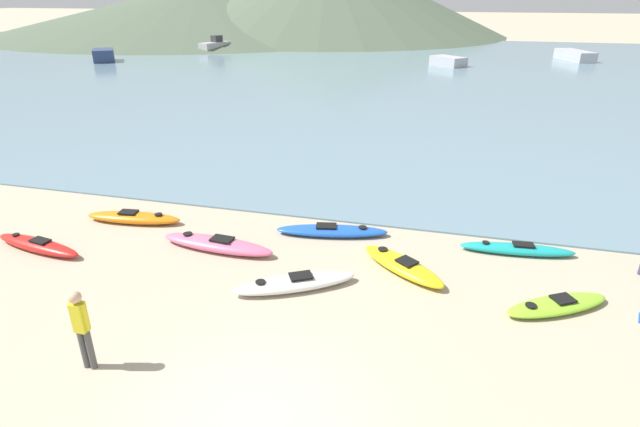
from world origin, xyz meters
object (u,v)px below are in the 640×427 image
Objects in this scene: kayak_on_sand_0 at (517,249)px; kayak_on_sand_4 at (332,231)px; kayak_on_sand_5 at (557,305)px; kayak_on_sand_6 at (295,283)px; kayak_on_sand_7 at (403,266)px; moored_boat_2 at (215,46)px; moored_boat_3 at (448,61)px; kayak_on_sand_1 at (217,244)px; kayak_on_sand_2 at (134,218)px; moored_boat_1 at (575,55)px; kayak_on_sand_3 at (38,245)px; person_near_foreground at (81,325)px; moored_boat_0 at (104,55)px.

kayak_on_sand_0 is 0.92× the size of kayak_on_sand_4.
kayak_on_sand_5 is 6.30m from kayak_on_sand_6.
kayak_on_sand_7 is at bearing -35.11° from kayak_on_sand_4.
moored_boat_3 is (28.45, -6.17, -0.21)m from moored_boat_2.
kayak_on_sand_4 is at bearing -60.63° from moored_boat_2.
kayak_on_sand_1 is 3.61m from kayak_on_sand_2.
moored_boat_1 is at bearing 75.07° from kayak_on_sand_7.
moored_boat_2 is (-31.43, 46.03, 0.58)m from kayak_on_sand_0.
kayak_on_sand_7 is (2.34, -1.65, 0.03)m from kayak_on_sand_4.
moored_boat_1 is at bearing 72.88° from kayak_on_sand_6.
kayak_on_sand_7 is (8.80, -0.91, 0.01)m from kayak_on_sand_2.
kayak_on_sand_1 reaches higher than kayak_on_sand_0.
moored_boat_3 is at bearing 89.88° from kayak_on_sand_7.
moored_boat_1 is (10.23, 48.04, 0.42)m from kayak_on_sand_0.
moored_boat_1 is at bearing 65.25° from kayak_on_sand_3.
kayak_on_sand_7 reaches higher than kayak_on_sand_0.
kayak_on_sand_2 is at bearing 116.77° from person_near_foreground.
kayak_on_sand_2 is 6.49m from kayak_on_sand_4.
kayak_on_sand_5 is (14.10, 0.63, -0.04)m from kayak_on_sand_3.
kayak_on_sand_1 is 0.93× the size of moored_boat_3.
kayak_on_sand_6 is at bearing -62.42° from moored_boat_2.
kayak_on_sand_4 is (3.00, 1.78, -0.03)m from kayak_on_sand_1.
kayak_on_sand_7 is at bearing 43.53° from person_near_foreground.
kayak_on_sand_3 is 1.18× the size of kayak_on_sand_5.
kayak_on_sand_3 reaches higher than kayak_on_sand_0.
kayak_on_sand_4 is 1.13× the size of kayak_on_sand_6.
moored_boat_2 is 29.11m from moored_boat_3.
kayak_on_sand_7 is 0.70× the size of moored_boat_3.
kayak_on_sand_5 is 51.62m from moored_boat_1.
kayak_on_sand_2 is 6.72m from kayak_on_sand_6.
kayak_on_sand_5 is at bearing -8.00° from kayak_on_sand_2.
kayak_on_sand_5 is at bearing -76.28° from kayak_on_sand_0.
moored_boat_3 is (-13.21, -8.17, -0.05)m from moored_boat_1.
kayak_on_sand_7 is 55.65m from moored_boat_2.
moored_boat_3 is at bearing -12.24° from moored_boat_2.
kayak_on_sand_2 is 0.84× the size of moored_boat_3.
moored_boat_0 reaches higher than kayak_on_sand_1.
person_near_foreground is at bearing -63.23° from kayak_on_sand_2.
kayak_on_sand_6 is at bearing -173.57° from kayak_on_sand_5.
kayak_on_sand_2 is 8.84m from kayak_on_sand_7.
moored_boat_1 is (13.30, 49.88, 0.39)m from kayak_on_sand_7.
kayak_on_sand_4 is 3.21m from kayak_on_sand_6.
kayak_on_sand_7 is (2.54, 1.55, 0.01)m from kayak_on_sand_6.
kayak_on_sand_2 is at bearing -52.57° from moored_boat_0.
kayak_on_sand_6 is (-0.20, -3.20, 0.02)m from kayak_on_sand_4.
kayak_on_sand_6 is (2.80, -1.42, -0.02)m from kayak_on_sand_1.
kayak_on_sand_1 is at bearing 153.13° from kayak_on_sand_6.
kayak_on_sand_1 is 3.14m from kayak_on_sand_6.
kayak_on_sand_0 is 1.01× the size of kayak_on_sand_3.
kayak_on_sand_2 is at bearing 56.53° from kayak_on_sand_3.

